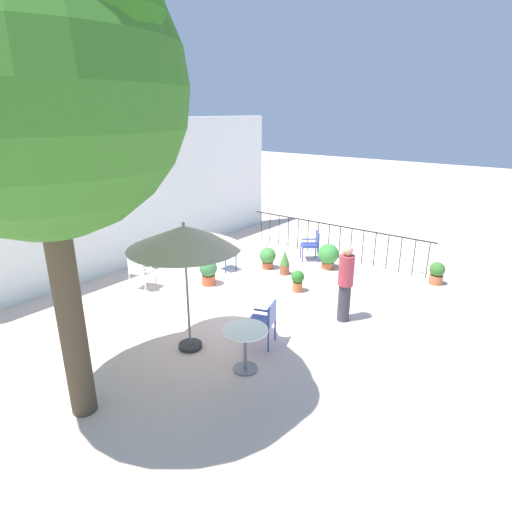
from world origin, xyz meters
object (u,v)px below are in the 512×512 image
(patio_chair_2, at_px, (223,254))
(potted_plant_1, at_px, (437,273))
(patio_chair_0, at_px, (265,320))
(potted_plant_0, at_px, (328,255))
(patio_umbrella_0, at_px, (184,238))
(cafe_table_0, at_px, (245,342))
(potted_plant_3, at_px, (285,262))
(potted_plant_5, at_px, (208,271))
(potted_plant_2, at_px, (298,280))
(patio_chair_3, at_px, (312,243))
(potted_plant_4, at_px, (268,257))
(standing_person, at_px, (345,282))
(patio_chair_1, at_px, (139,269))
(shade_tree, at_px, (37,86))

(patio_chair_2, distance_m, potted_plant_1, 5.63)
(patio_chair_0, relative_size, potted_plant_0, 1.22)
(patio_umbrella_0, relative_size, cafe_table_0, 3.12)
(potted_plant_1, distance_m, potted_plant_3, 3.92)
(patio_chair_0, bearing_deg, patio_chair_2, 52.89)
(potted_plant_5, bearing_deg, potted_plant_3, -32.34)
(cafe_table_0, height_order, potted_plant_2, cafe_table_0)
(patio_chair_0, xyz_separation_m, potted_plant_1, (5.10, -1.71, -0.22))
(patio_umbrella_0, relative_size, potted_plant_1, 4.17)
(potted_plant_1, bearing_deg, cafe_table_0, 166.04)
(patio_chair_0, height_order, potted_plant_2, patio_chair_0)
(patio_chair_3, bearing_deg, patio_umbrella_0, -172.76)
(patio_chair_0, bearing_deg, potted_plant_5, 62.85)
(patio_umbrella_0, xyz_separation_m, patio_chair_3, (5.69, 0.72, -1.65))
(patio_chair_0, xyz_separation_m, potted_plant_4, (3.35, 2.39, -0.19))
(patio_chair_0, distance_m, potted_plant_4, 4.12)
(patio_umbrella_0, height_order, standing_person, patio_umbrella_0)
(patio_umbrella_0, height_order, potted_plant_3, patio_umbrella_0)
(cafe_table_0, xyz_separation_m, patio_chair_2, (3.33, 3.49, -0.05))
(patio_chair_1, height_order, potted_plant_2, patio_chair_1)
(patio_chair_2, xyz_separation_m, potted_plant_5, (-0.99, -0.37, -0.13))
(patio_chair_0, relative_size, potted_plant_5, 1.31)
(patio_chair_1, bearing_deg, potted_plant_2, -53.91)
(shade_tree, height_order, potted_plant_3, shade_tree)
(patio_chair_0, bearing_deg, potted_plant_0, 13.27)
(potted_plant_4, xyz_separation_m, potted_plant_5, (-1.87, 0.51, 0.03))
(shade_tree, distance_m, patio_chair_1, 5.95)
(patio_chair_1, bearing_deg, potted_plant_4, -27.39)
(potted_plant_5, distance_m, standing_person, 3.67)
(patio_chair_3, relative_size, potted_plant_3, 1.26)
(potted_plant_0, bearing_deg, standing_person, -145.50)
(potted_plant_0, height_order, potted_plant_2, potted_plant_0)
(potted_plant_2, height_order, potted_plant_3, potted_plant_3)
(shade_tree, relative_size, patio_umbrella_0, 2.57)
(cafe_table_0, distance_m, potted_plant_4, 4.97)
(patio_chair_0, height_order, potted_plant_3, patio_chair_0)
(patio_chair_1, bearing_deg, potted_plant_1, -49.54)
(potted_plant_2, bearing_deg, potted_plant_1, -44.86)
(potted_plant_0, height_order, potted_plant_1, potted_plant_0)
(patio_umbrella_0, bearing_deg, potted_plant_5, 37.24)
(patio_chair_2, relative_size, patio_chair_3, 0.97)
(patio_chair_2, distance_m, potted_plant_5, 1.06)
(potted_plant_4, bearing_deg, potted_plant_1, -66.91)
(patio_chair_2, xyz_separation_m, patio_chair_3, (2.28, -1.50, 0.02))
(patio_chair_2, relative_size, potted_plant_2, 1.54)
(potted_plant_0, distance_m, potted_plant_5, 3.45)
(patio_chair_1, height_order, potted_plant_5, patio_chair_1)
(cafe_table_0, bearing_deg, potted_plant_1, -13.96)
(potted_plant_2, xyz_separation_m, potted_plant_5, (-1.03, 2.03, 0.06))
(patio_chair_1, bearing_deg, patio_chair_0, -93.11)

